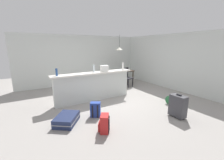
# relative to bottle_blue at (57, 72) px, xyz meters

# --- Properties ---
(ground_plane) EXTENTS (13.00, 13.00, 0.05)m
(ground_plane) POSITION_rel_bottle_blue_xyz_m (1.92, -0.35, -1.18)
(ground_plane) COLOR gray
(wall_back) EXTENTS (6.60, 0.10, 2.50)m
(wall_back) POSITION_rel_bottle_blue_xyz_m (1.92, 2.70, 0.10)
(wall_back) COLOR silver
(wall_back) RESTS_ON ground_plane
(wall_right) EXTENTS (0.10, 6.00, 2.50)m
(wall_right) POSITION_rel_bottle_blue_xyz_m (4.97, -0.05, 0.10)
(wall_right) COLOR silver
(wall_right) RESTS_ON ground_plane
(partition_half_wall) EXTENTS (2.80, 0.20, 0.99)m
(partition_half_wall) POSITION_rel_bottle_blue_xyz_m (1.24, -0.02, -0.66)
(partition_half_wall) COLOR silver
(partition_half_wall) RESTS_ON ground_plane
(bar_countertop) EXTENTS (2.96, 0.40, 0.05)m
(bar_countertop) POSITION_rel_bottle_blue_xyz_m (1.24, -0.02, -0.14)
(bar_countertop) COLOR white
(bar_countertop) RESTS_ON partition_half_wall
(bottle_blue) EXTENTS (0.07, 0.07, 0.23)m
(bottle_blue) POSITION_rel_bottle_blue_xyz_m (0.00, 0.00, 0.00)
(bottle_blue) COLOR #284C89
(bottle_blue) RESTS_ON bar_countertop
(bottle_clear) EXTENTS (0.07, 0.07, 0.26)m
(bottle_clear) POSITION_rel_bottle_blue_xyz_m (1.28, 0.02, 0.02)
(bottle_clear) COLOR silver
(bottle_clear) RESTS_ON bar_countertop
(bottle_white) EXTENTS (0.07, 0.07, 0.28)m
(bottle_white) POSITION_rel_bottle_blue_xyz_m (2.49, -0.05, 0.02)
(bottle_white) COLOR silver
(bottle_white) RESTS_ON bar_countertop
(grocery_bag) EXTENTS (0.26, 0.18, 0.22)m
(grocery_bag) POSITION_rel_bottle_blue_xyz_m (1.68, -0.02, -0.01)
(grocery_bag) COLOR silver
(grocery_bag) RESTS_ON bar_countertop
(dining_table) EXTENTS (1.10, 0.80, 0.74)m
(dining_table) POSITION_rel_bottle_blue_xyz_m (3.43, 1.43, -0.51)
(dining_table) COLOR #332319
(dining_table) RESTS_ON ground_plane
(dining_chair_near_partition) EXTENTS (0.48, 0.48, 0.93)m
(dining_chair_near_partition) POSITION_rel_bottle_blue_xyz_m (3.42, 0.94, -0.64)
(dining_chair_near_partition) COLOR black
(dining_chair_near_partition) RESTS_ON ground_plane
(pendant_lamp) EXTENTS (0.34, 0.34, 0.78)m
(pendant_lamp) POSITION_rel_bottle_blue_xyz_m (3.35, 1.52, 0.68)
(pendant_lamp) COLOR black
(suitcase_flat_navy) EXTENTS (0.81, 0.86, 0.22)m
(suitcase_flat_navy) POSITION_rel_bottle_blue_xyz_m (-0.06, -1.21, -1.04)
(suitcase_flat_navy) COLOR #1E284C
(suitcase_flat_navy) RESTS_ON ground_plane
(backpack_red) EXTENTS (0.33, 0.34, 0.42)m
(backpack_red) POSITION_rel_bottle_blue_xyz_m (0.58, -2.05, -0.95)
(backpack_red) COLOR red
(backpack_red) RESTS_ON ground_plane
(suitcase_upright_charcoal) EXTENTS (0.24, 0.44, 0.67)m
(suitcase_upright_charcoal) POSITION_rel_bottle_blue_xyz_m (2.68, -2.44, -0.82)
(suitcase_upright_charcoal) COLOR #38383D
(suitcase_upright_charcoal) RESTS_ON ground_plane
(backpack_blue) EXTENTS (0.33, 0.33, 0.42)m
(backpack_blue) POSITION_rel_bottle_blue_xyz_m (0.74, -1.23, -0.95)
(backpack_blue) COLOR #233D93
(backpack_blue) RESTS_ON ground_plane
(duffel_bag_green) EXTENTS (0.51, 0.35, 0.34)m
(duffel_bag_green) POSITION_rel_bottle_blue_xyz_m (3.49, -1.69, -1.00)
(duffel_bag_green) COLOR #286B3D
(duffel_bag_green) RESTS_ON ground_plane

